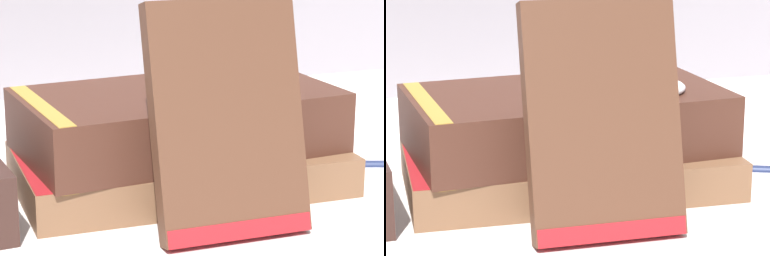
# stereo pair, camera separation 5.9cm
# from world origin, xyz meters

# --- Properties ---
(ground_plane) EXTENTS (3.00, 3.00, 0.00)m
(ground_plane) POSITION_xyz_m (0.00, 0.00, 0.00)
(ground_plane) COLOR silver
(book_flat_bottom) EXTENTS (0.25, 0.14, 0.03)m
(book_flat_bottom) POSITION_xyz_m (-0.00, 0.01, 0.01)
(book_flat_bottom) COLOR brown
(book_flat_bottom) RESTS_ON ground_plane
(book_flat_top) EXTENTS (0.24, 0.15, 0.05)m
(book_flat_top) POSITION_xyz_m (-0.00, 0.01, 0.05)
(book_flat_top) COLOR #422319
(book_flat_top) RESTS_ON book_flat_bottom
(book_leaning_front) EXTENTS (0.10, 0.06, 0.16)m
(book_leaning_front) POSITION_xyz_m (0.00, -0.09, 0.07)
(book_leaning_front) COLOR #4C2D1E
(book_leaning_front) RESTS_ON ground_plane
(pocket_watch) EXTENTS (0.05, 0.05, 0.01)m
(pocket_watch) POSITION_xyz_m (0.06, -0.01, 0.08)
(pocket_watch) COLOR silver
(pocket_watch) RESTS_ON book_flat_top
(reading_glasses) EXTENTS (0.10, 0.06, 0.00)m
(reading_glasses) POSITION_xyz_m (-0.02, 0.12, 0.00)
(reading_glasses) COLOR black
(reading_glasses) RESTS_ON ground_plane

